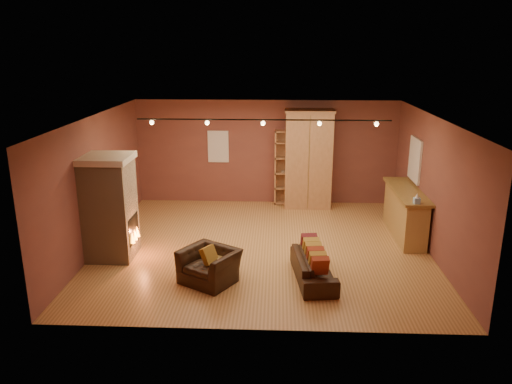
{
  "coord_description": "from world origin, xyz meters",
  "views": [
    {
      "loc": [
        0.3,
        -9.96,
        4.19
      ],
      "look_at": [
        -0.15,
        0.2,
        1.18
      ],
      "focal_mm": 35.0,
      "sensor_mm": 36.0,
      "label": 1
    }
  ],
  "objects_px": {
    "bar_counter": "(405,212)",
    "coffee_table": "(220,256)",
    "armchair": "(209,260)",
    "armoire": "(308,159)",
    "fireplace": "(110,207)",
    "loveseat": "(314,262)",
    "bookcase": "(290,167)"
  },
  "relations": [
    {
      "from": "armoire",
      "to": "coffee_table",
      "type": "height_order",
      "value": "armoire"
    },
    {
      "from": "armoire",
      "to": "fireplace",
      "type": "bearing_deg",
      "value": -139.74
    },
    {
      "from": "loveseat",
      "to": "armchair",
      "type": "bearing_deg",
      "value": 88.36
    },
    {
      "from": "armoire",
      "to": "bar_counter",
      "type": "distance_m",
      "value": 3.03
    },
    {
      "from": "loveseat",
      "to": "armchair",
      "type": "distance_m",
      "value": 1.92
    },
    {
      "from": "bar_counter",
      "to": "armchair",
      "type": "distance_m",
      "value": 4.82
    },
    {
      "from": "fireplace",
      "to": "armoire",
      "type": "height_order",
      "value": "armoire"
    },
    {
      "from": "bar_counter",
      "to": "armchair",
      "type": "height_order",
      "value": "bar_counter"
    },
    {
      "from": "armoire",
      "to": "armchair",
      "type": "relative_size",
      "value": 2.28
    },
    {
      "from": "fireplace",
      "to": "bookcase",
      "type": "distance_m",
      "value": 5.25
    },
    {
      "from": "coffee_table",
      "to": "fireplace",
      "type": "bearing_deg",
      "value": 161.71
    },
    {
      "from": "fireplace",
      "to": "armchair",
      "type": "height_order",
      "value": "fireplace"
    },
    {
      "from": "fireplace",
      "to": "loveseat",
      "type": "bearing_deg",
      "value": -12.44
    },
    {
      "from": "bookcase",
      "to": "armchair",
      "type": "xyz_separation_m",
      "value": [
        -1.56,
        -4.8,
        -0.61
      ]
    },
    {
      "from": "loveseat",
      "to": "armoire",
      "type": "bearing_deg",
      "value": -8.36
    },
    {
      "from": "bar_counter",
      "to": "coffee_table",
      "type": "distance_m",
      "value": 4.53
    },
    {
      "from": "loveseat",
      "to": "coffee_table",
      "type": "relative_size",
      "value": 2.49
    },
    {
      "from": "coffee_table",
      "to": "bar_counter",
      "type": "bearing_deg",
      "value": 29.23
    },
    {
      "from": "bookcase",
      "to": "coffee_table",
      "type": "relative_size",
      "value": 3.02
    },
    {
      "from": "bar_counter",
      "to": "coffee_table",
      "type": "bearing_deg",
      "value": -150.77
    },
    {
      "from": "fireplace",
      "to": "loveseat",
      "type": "distance_m",
      "value": 4.19
    },
    {
      "from": "bar_counter",
      "to": "loveseat",
      "type": "distance_m",
      "value": 3.22
    },
    {
      "from": "armoire",
      "to": "loveseat",
      "type": "bearing_deg",
      "value": -91.59
    },
    {
      "from": "bar_counter",
      "to": "armchair",
      "type": "xyz_separation_m",
      "value": [
        -4.12,
        -2.51,
        -0.13
      ]
    },
    {
      "from": "bar_counter",
      "to": "loveseat",
      "type": "height_order",
      "value": "bar_counter"
    },
    {
      "from": "fireplace",
      "to": "loveseat",
      "type": "relative_size",
      "value": 1.27
    },
    {
      "from": "armoire",
      "to": "coffee_table",
      "type": "relative_size",
      "value": 3.87
    },
    {
      "from": "fireplace",
      "to": "loveseat",
      "type": "xyz_separation_m",
      "value": [
        4.03,
        -0.89,
        -0.71
      ]
    },
    {
      "from": "armchair",
      "to": "armoire",
      "type": "bearing_deg",
      "value": 97.6
    },
    {
      "from": "bar_counter",
      "to": "coffee_table",
      "type": "height_order",
      "value": "bar_counter"
    },
    {
      "from": "bar_counter",
      "to": "loveseat",
      "type": "relative_size",
      "value": 1.35
    },
    {
      "from": "bookcase",
      "to": "loveseat",
      "type": "distance_m",
      "value": 4.7
    }
  ]
}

